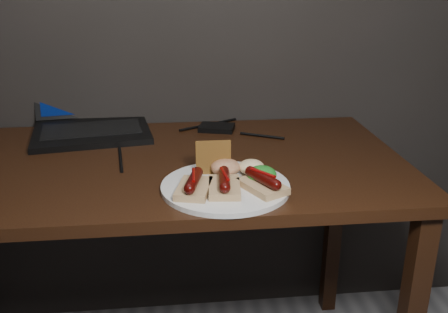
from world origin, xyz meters
TOP-DOWN VIEW (x-y plane):
  - desk at (0.00, 1.38)m, footprint 1.40×0.70m
  - laptop at (-0.18, 1.68)m, footprint 0.40×0.42m
  - hard_drive at (0.22, 1.63)m, footprint 0.12×0.10m
  - desk_cables at (-0.02, 1.52)m, footprint 0.93×0.44m
  - plate at (0.20, 1.17)m, footprint 0.37×0.37m
  - bread_sausage_left at (0.12, 1.14)m, footprint 0.10×0.13m
  - bread_sausage_center at (0.19, 1.14)m, footprint 0.08×0.12m
  - bread_sausage_right at (0.28, 1.14)m, footprint 0.11×0.13m
  - crispbread at (0.17, 1.24)m, footprint 0.09×0.01m
  - salad_greens at (0.28, 1.18)m, footprint 0.07×0.07m
  - salsa_mound at (0.20, 1.23)m, footprint 0.07×0.07m
  - coleslaw_mound at (0.27, 1.23)m, footprint 0.06×0.06m

SIDE VIEW (x-z plane):
  - desk at x=0.00m, z-range 0.29..1.04m
  - desk_cables at x=-0.02m, z-range 0.75..0.76m
  - plate at x=0.20m, z-range 0.75..0.76m
  - hard_drive at x=0.22m, z-range 0.75..0.77m
  - bread_sausage_left at x=0.12m, z-range 0.76..0.80m
  - bread_sausage_center at x=0.19m, z-range 0.76..0.80m
  - bread_sausage_right at x=0.28m, z-range 0.76..0.80m
  - coleslaw_mound at x=0.27m, z-range 0.76..0.80m
  - salad_greens at x=0.28m, z-range 0.76..0.80m
  - salsa_mound at x=0.20m, z-range 0.76..0.80m
  - laptop at x=-0.18m, z-range 0.68..0.92m
  - crispbread at x=0.17m, z-range 0.76..0.85m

